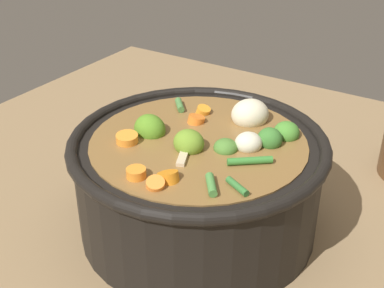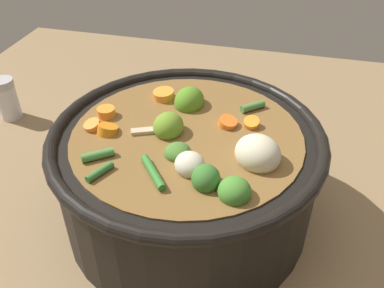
# 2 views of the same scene
# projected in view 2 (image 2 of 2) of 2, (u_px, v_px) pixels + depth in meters

# --- Properties ---
(ground_plane) EXTENTS (1.10, 1.10, 0.00)m
(ground_plane) POSITION_uv_depth(u_px,v_px,m) (188.00, 213.00, 0.58)
(ground_plane) COLOR #8C704C
(cooking_pot) EXTENTS (0.33, 0.33, 0.16)m
(cooking_pot) POSITION_uv_depth(u_px,v_px,m) (187.00, 173.00, 0.53)
(cooking_pot) COLOR black
(cooking_pot) RESTS_ON ground_plane
(salt_shaker) EXTENTS (0.04, 0.04, 0.08)m
(salt_shaker) POSITION_uv_depth(u_px,v_px,m) (7.00, 99.00, 0.74)
(salt_shaker) COLOR silver
(salt_shaker) RESTS_ON ground_plane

